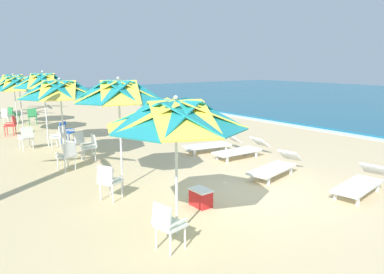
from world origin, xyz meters
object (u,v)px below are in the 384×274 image
plastic_chair_7 (26,137)px  beach_umbrella_5 (13,81)px  plastic_chair_0 (167,223)px  sun_lounger_1 (276,166)px  plastic_chair_4 (67,155)px  sun_lounger_0 (361,183)px  plastic_chair_5 (60,135)px  plastic_chair_6 (66,131)px  sun_lounger_3 (212,144)px  plastic_chair_10 (32,115)px  sun_lounger_2 (242,150)px  beach_umbrella_4 (19,84)px  cooler_box (201,197)px  beach_umbrella_2 (60,90)px  beach_umbrella_3 (43,81)px  plastic_chair_8 (11,124)px  beach_umbrella_1 (119,92)px  beach_umbrella_0 (176,115)px  plastic_chair_1 (109,180)px  plastic_chair_9 (7,116)px  plastic_chair_11 (13,114)px  plastic_chair_2 (90,145)px  plastic_chair_3 (76,142)px

plastic_chair_7 → beach_umbrella_5: bearing=171.2°
plastic_chair_0 → sun_lounger_1: plastic_chair_0 is taller
plastic_chair_4 → sun_lounger_0: size_ratio=0.39×
plastic_chair_4 → plastic_chair_5: 3.15m
plastic_chair_6 → sun_lounger_3: plastic_chair_6 is taller
plastic_chair_5 → plastic_chair_6: bearing=146.4°
plastic_chair_10 → sun_lounger_2: size_ratio=0.40×
sun_lounger_1 → sun_lounger_2: bearing=161.4°
plastic_chair_5 → beach_umbrella_4: 4.08m
cooler_box → beach_umbrella_5: bearing=-176.5°
beach_umbrella_2 → beach_umbrella_5: size_ratio=1.02×
sun_lounger_3 → cooler_box: size_ratio=4.46×
beach_umbrella_3 → beach_umbrella_4: (-3.06, -0.21, -0.23)m
plastic_chair_4 → plastic_chair_8: bearing=-178.5°
beach_umbrella_1 → beach_umbrella_0: bearing=-6.7°
plastic_chair_1 → plastic_chair_9: same height
beach_umbrella_5 → cooler_box: beach_umbrella_5 is taller
sun_lounger_2 → plastic_chair_10: bearing=-161.0°
beach_umbrella_5 → plastic_chair_11: 2.03m
beach_umbrella_5 → sun_lounger_2: 12.62m
beach_umbrella_1 → plastic_chair_0: bearing=-13.6°
plastic_chair_1 → plastic_chair_10: (-12.11, 1.30, 0.00)m
plastic_chair_7 → cooler_box: size_ratio=1.73×
plastic_chair_5 → plastic_chair_11: (-7.36, -0.14, 0.00)m
plastic_chair_2 → sun_lounger_0: bearing=30.0°
plastic_chair_1 → plastic_chair_7: 6.49m
sun_lounger_2 → cooler_box: size_ratio=4.36×
sun_lounger_1 → plastic_chair_5: bearing=-152.4°
plastic_chair_10 → sun_lounger_2: plastic_chair_10 is taller
beach_umbrella_2 → plastic_chair_5: beach_umbrella_2 is taller
beach_umbrella_1 → plastic_chair_2: (-3.12, 0.41, -1.96)m
plastic_chair_10 → sun_lounger_2: bearing=19.0°
plastic_chair_0 → plastic_chair_6: size_ratio=1.00×
beach_umbrella_0 → plastic_chair_0: 1.85m
plastic_chair_3 → beach_umbrella_4: bearing=-174.0°
plastic_chair_4 → beach_umbrella_0: bearing=2.6°
beach_umbrella_2 → plastic_chair_11: 9.68m
plastic_chair_4 → sun_lounger_0: bearing=38.7°
plastic_chair_3 → beach_umbrella_4: size_ratio=0.33×
beach_umbrella_2 → sun_lounger_0: size_ratio=1.23×
plastic_chair_8 → cooler_box: (11.30, 1.63, -0.30)m
beach_umbrella_2 → beach_umbrella_5: bearing=177.4°
plastic_chair_11 → sun_lounger_2: (12.54, 4.57, -0.22)m
plastic_chair_2 → plastic_chair_9: same height
sun_lounger_3 → plastic_chair_2: bearing=-112.5°
sun_lounger_1 → beach_umbrella_5: bearing=-164.0°
beach_umbrella_4 → plastic_chair_10: 3.19m
plastic_chair_1 → beach_umbrella_5: 12.54m
cooler_box → beach_umbrella_3: bearing=-173.2°
plastic_chair_3 → sun_lounger_0: size_ratio=0.39×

